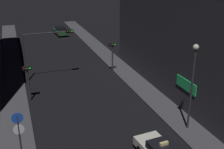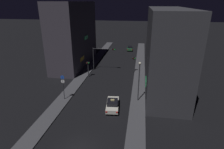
{
  "view_description": "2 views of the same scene",
  "coord_description": "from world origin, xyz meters",
  "px_view_note": "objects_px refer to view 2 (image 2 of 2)",
  "views": [
    {
      "loc": [
        -5.62,
        -3.92,
        11.98
      ],
      "look_at": [
        2.41,
        19.2,
        2.56
      ],
      "focal_mm": 46.73,
      "sensor_mm": 36.0,
      "label": 1
    },
    {
      "loc": [
        6.27,
        -15.24,
        15.38
      ],
      "look_at": [
        1.3,
        15.99,
        3.05
      ],
      "focal_mm": 30.1,
      "sensor_mm": 36.0,
      "label": 2
    }
  ],
  "objects_px": {
    "taxi": "(113,104)",
    "traffic_light_left_kerb": "(88,66)",
    "sign_pole_left": "(63,85)",
    "far_car": "(130,48)",
    "traffic_light_right_kerb": "(134,62)",
    "street_lamp_near_block": "(139,77)",
    "traffic_light_overhead": "(102,54)"
  },
  "relations": [
    {
      "from": "traffic_light_right_kerb",
      "to": "sign_pole_left",
      "type": "xyz_separation_m",
      "value": [
        -10.7,
        -14.93,
        0.12
      ]
    },
    {
      "from": "traffic_light_left_kerb",
      "to": "street_lamp_near_block",
      "type": "xyz_separation_m",
      "value": [
        10.96,
        -9.08,
        1.8
      ]
    },
    {
      "from": "taxi",
      "to": "sign_pole_left",
      "type": "bearing_deg",
      "value": 170.44
    },
    {
      "from": "taxi",
      "to": "traffic_light_overhead",
      "type": "xyz_separation_m",
      "value": [
        -5.14,
        16.72,
        3.25
      ]
    },
    {
      "from": "traffic_light_right_kerb",
      "to": "sign_pole_left",
      "type": "height_order",
      "value": "sign_pole_left"
    },
    {
      "from": "far_car",
      "to": "street_lamp_near_block",
      "type": "bearing_deg",
      "value": -83.79
    },
    {
      "from": "sign_pole_left",
      "to": "street_lamp_near_block",
      "type": "xyz_separation_m",
      "value": [
        12.11,
        1.56,
        1.54
      ]
    },
    {
      "from": "traffic_light_left_kerb",
      "to": "traffic_light_right_kerb",
      "type": "distance_m",
      "value": 10.47
    },
    {
      "from": "traffic_light_right_kerb",
      "to": "sign_pole_left",
      "type": "relative_size",
      "value": 0.87
    },
    {
      "from": "far_car",
      "to": "traffic_light_right_kerb",
      "type": "xyz_separation_m",
      "value": [
        2.34,
        -21.11,
        1.91
      ]
    },
    {
      "from": "far_car",
      "to": "traffic_light_overhead",
      "type": "xyz_separation_m",
      "value": [
        -5.15,
        -20.73,
        3.25
      ]
    },
    {
      "from": "traffic_light_left_kerb",
      "to": "traffic_light_overhead",
      "type": "bearing_deg",
      "value": 66.27
    },
    {
      "from": "traffic_light_overhead",
      "to": "street_lamp_near_block",
      "type": "bearing_deg",
      "value": -57.08
    },
    {
      "from": "traffic_light_right_kerb",
      "to": "street_lamp_near_block",
      "type": "relative_size",
      "value": 0.56
    },
    {
      "from": "traffic_light_overhead",
      "to": "sign_pole_left",
      "type": "relative_size",
      "value": 1.28
    },
    {
      "from": "traffic_light_overhead",
      "to": "traffic_light_right_kerb",
      "type": "relative_size",
      "value": 1.48
    },
    {
      "from": "traffic_light_right_kerb",
      "to": "sign_pole_left",
      "type": "distance_m",
      "value": 18.37
    },
    {
      "from": "traffic_light_overhead",
      "to": "traffic_light_left_kerb",
      "type": "height_order",
      "value": "traffic_light_overhead"
    },
    {
      "from": "sign_pole_left",
      "to": "traffic_light_right_kerb",
      "type": "bearing_deg",
      "value": 54.37
    },
    {
      "from": "far_car",
      "to": "traffic_light_left_kerb",
      "type": "relative_size",
      "value": 1.32
    },
    {
      "from": "traffic_light_overhead",
      "to": "street_lamp_near_block",
      "type": "height_order",
      "value": "street_lamp_near_block"
    },
    {
      "from": "traffic_light_left_kerb",
      "to": "street_lamp_near_block",
      "type": "bearing_deg",
      "value": -39.63
    },
    {
      "from": "sign_pole_left",
      "to": "far_car",
      "type": "bearing_deg",
      "value": 76.95
    },
    {
      "from": "traffic_light_left_kerb",
      "to": "sign_pole_left",
      "type": "relative_size",
      "value": 0.81
    },
    {
      "from": "far_car",
      "to": "taxi",
      "type": "bearing_deg",
      "value": -90.01
    },
    {
      "from": "taxi",
      "to": "far_car",
      "type": "relative_size",
      "value": 1.01
    },
    {
      "from": "street_lamp_near_block",
      "to": "traffic_light_left_kerb",
      "type": "bearing_deg",
      "value": 140.37
    },
    {
      "from": "sign_pole_left",
      "to": "street_lamp_near_block",
      "type": "relative_size",
      "value": 0.64
    },
    {
      "from": "traffic_light_overhead",
      "to": "traffic_light_left_kerb",
      "type": "bearing_deg",
      "value": -113.73
    },
    {
      "from": "taxi",
      "to": "street_lamp_near_block",
      "type": "xyz_separation_m",
      "value": [
        3.76,
        2.97,
        3.57
      ]
    },
    {
      "from": "far_car",
      "to": "sign_pole_left",
      "type": "xyz_separation_m",
      "value": [
        -8.36,
        -36.04,
        2.03
      ]
    },
    {
      "from": "taxi",
      "to": "traffic_light_left_kerb",
      "type": "relative_size",
      "value": 1.33
    }
  ]
}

